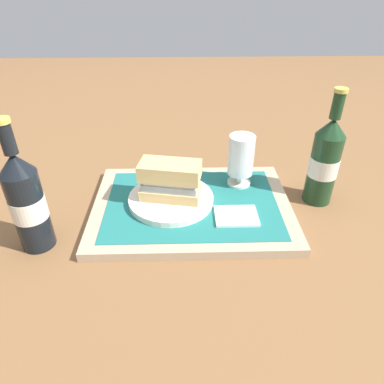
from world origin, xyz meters
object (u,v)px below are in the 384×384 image
at_px(beer_glass, 241,157).
at_px(second_bottle, 27,201).
at_px(beer_bottle, 325,161).
at_px(sandwich, 172,180).
at_px(plate, 171,199).

bearing_deg(beer_glass, second_bottle, -156.70).
distance_m(beer_glass, beer_bottle, 0.18).
xyz_separation_m(beer_glass, second_bottle, (-0.42, -0.18, 0.01)).
distance_m(beer_bottle, second_bottle, 0.62).
bearing_deg(sandwich, beer_bottle, 15.57).
relative_size(plate, sandwich, 1.36).
relative_size(sandwich, beer_bottle, 0.52).
distance_m(plate, sandwich, 0.05).
height_order(beer_glass, beer_bottle, beer_bottle).
xyz_separation_m(sandwich, beer_bottle, (0.34, 0.03, 0.03)).
bearing_deg(beer_bottle, sandwich, -174.84).
xyz_separation_m(beer_bottle, second_bottle, (-0.60, -0.14, 0.00)).
bearing_deg(sandwich, beer_glass, 35.06).
distance_m(plate, second_bottle, 0.29).
bearing_deg(plate, beer_bottle, 5.01).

